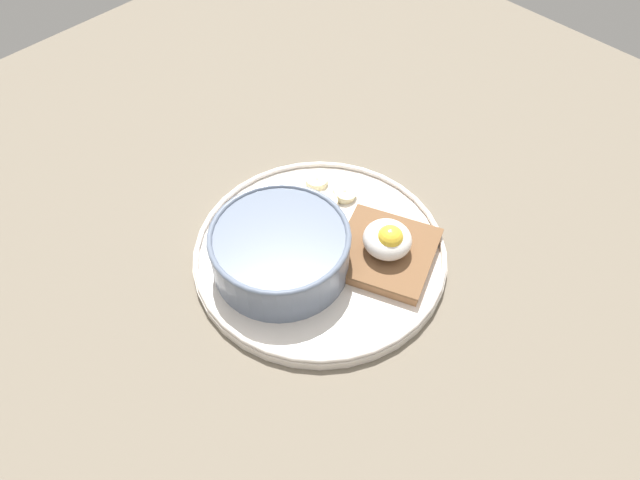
{
  "coord_description": "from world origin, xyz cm",
  "views": [
    {
      "loc": [
        29.82,
        -29.95,
        56.61
      ],
      "look_at": [
        0.0,
        0.0,
        5.0
      ],
      "focal_mm": 35.0,
      "sensor_mm": 36.0,
      "label": 1
    }
  ],
  "objects_px": {
    "poached_egg": "(388,239)",
    "banana_slice_back": "(344,193)",
    "oatmeal_bowl": "(280,250)",
    "toast_slice": "(386,252)",
    "banana_slice_right": "(317,181)",
    "banana_slice_left": "(294,204)",
    "banana_slice_front": "(324,204)"
  },
  "relations": [
    {
      "from": "toast_slice",
      "to": "oatmeal_bowl",
      "type": "bearing_deg",
      "value": -129.13
    },
    {
      "from": "toast_slice",
      "to": "banana_slice_back",
      "type": "xyz_separation_m",
      "value": [
        -0.09,
        0.03,
        -0.0
      ]
    },
    {
      "from": "banana_slice_left",
      "to": "banana_slice_back",
      "type": "bearing_deg",
      "value": 61.31
    },
    {
      "from": "poached_egg",
      "to": "banana_slice_left",
      "type": "bearing_deg",
      "value": -171.35
    },
    {
      "from": "toast_slice",
      "to": "banana_slice_back",
      "type": "bearing_deg",
      "value": 159.7
    },
    {
      "from": "banana_slice_left",
      "to": "poached_egg",
      "type": "bearing_deg",
      "value": 8.65
    },
    {
      "from": "banana_slice_left",
      "to": "oatmeal_bowl",
      "type": "bearing_deg",
      "value": -52.48
    },
    {
      "from": "oatmeal_bowl",
      "to": "banana_slice_back",
      "type": "bearing_deg",
      "value": 100.47
    },
    {
      "from": "banana_slice_front",
      "to": "banana_slice_back",
      "type": "xyz_separation_m",
      "value": [
        0.01,
        0.03,
        0.0
      ]
    },
    {
      "from": "oatmeal_bowl",
      "to": "banana_slice_right",
      "type": "xyz_separation_m",
      "value": [
        -0.06,
        0.11,
        -0.02
      ]
    },
    {
      "from": "banana_slice_left",
      "to": "banana_slice_back",
      "type": "distance_m",
      "value": 0.06
    },
    {
      "from": "toast_slice",
      "to": "banana_slice_right",
      "type": "height_order",
      "value": "toast_slice"
    },
    {
      "from": "oatmeal_bowl",
      "to": "banana_slice_right",
      "type": "bearing_deg",
      "value": 117.94
    },
    {
      "from": "oatmeal_bowl",
      "to": "banana_slice_back",
      "type": "height_order",
      "value": "oatmeal_bowl"
    },
    {
      "from": "banana_slice_left",
      "to": "banana_slice_right",
      "type": "bearing_deg",
      "value": 100.38
    },
    {
      "from": "banana_slice_front",
      "to": "banana_slice_left",
      "type": "relative_size",
      "value": 1.33
    },
    {
      "from": "poached_egg",
      "to": "banana_slice_right",
      "type": "distance_m",
      "value": 0.14
    },
    {
      "from": "banana_slice_right",
      "to": "banana_slice_front",
      "type": "bearing_deg",
      "value": -32.48
    },
    {
      "from": "poached_egg",
      "to": "banana_slice_back",
      "type": "relative_size",
      "value": 1.38
    },
    {
      "from": "banana_slice_right",
      "to": "banana_slice_back",
      "type": "bearing_deg",
      "value": 11.27
    },
    {
      "from": "oatmeal_bowl",
      "to": "banana_slice_front",
      "type": "bearing_deg",
      "value": 106.49
    },
    {
      "from": "toast_slice",
      "to": "poached_egg",
      "type": "height_order",
      "value": "poached_egg"
    },
    {
      "from": "toast_slice",
      "to": "poached_egg",
      "type": "relative_size",
      "value": 2.52
    },
    {
      "from": "oatmeal_bowl",
      "to": "toast_slice",
      "type": "height_order",
      "value": "oatmeal_bowl"
    },
    {
      "from": "poached_egg",
      "to": "oatmeal_bowl",
      "type": "bearing_deg",
      "value": -129.71
    },
    {
      "from": "oatmeal_bowl",
      "to": "toast_slice",
      "type": "distance_m",
      "value": 0.11
    },
    {
      "from": "toast_slice",
      "to": "banana_slice_front",
      "type": "height_order",
      "value": "toast_slice"
    },
    {
      "from": "banana_slice_front",
      "to": "banana_slice_right",
      "type": "height_order",
      "value": "banana_slice_front"
    },
    {
      "from": "banana_slice_front",
      "to": "banana_slice_right",
      "type": "bearing_deg",
      "value": 147.52
    },
    {
      "from": "toast_slice",
      "to": "banana_slice_right",
      "type": "xyz_separation_m",
      "value": [
        -0.13,
        0.03,
        -0.0
      ]
    },
    {
      "from": "oatmeal_bowl",
      "to": "poached_egg",
      "type": "bearing_deg",
      "value": 50.29
    },
    {
      "from": "banana_slice_front",
      "to": "toast_slice",
      "type": "bearing_deg",
      "value": -3.49
    }
  ]
}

